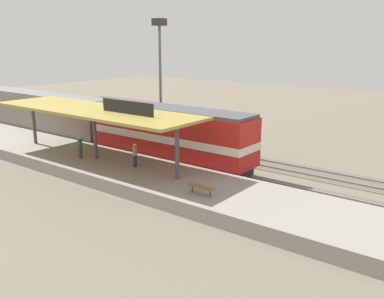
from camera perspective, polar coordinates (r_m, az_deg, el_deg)
ground_plane at (r=37.51m, az=-4.97°, el=-0.37°), size 120.00×120.00×0.00m
track_near at (r=36.11m, az=-7.12°, el=-0.97°), size 3.20×110.00×0.16m
track_far at (r=39.39m, az=-2.42°, el=0.44°), size 3.20×110.00×0.16m
platform at (r=33.03m, az=-12.74°, el=-1.93°), size 6.00×44.00×0.90m
station_canopy at (r=32.07m, az=-13.04°, el=5.06°), size 5.20×18.00×4.70m
platform_bench at (r=24.54m, az=1.23°, el=-5.13°), size 0.44×1.70×0.50m
locomotive at (r=33.22m, az=-2.92°, el=2.00°), size 2.93×14.43×4.44m
passenger_carriage_single at (r=46.79m, az=-20.00°, el=4.67°), size 2.90×20.00×4.24m
freight_car at (r=42.51m, az=-7.94°, el=4.03°), size 2.80×12.00×3.54m
light_mast at (r=43.56m, az=-4.36°, el=12.88°), size 1.10×1.10×11.70m
person_waiting at (r=33.04m, az=-14.86°, el=0.47°), size 0.34×0.34×1.71m
person_walking at (r=29.99m, az=-7.69°, el=-0.58°), size 0.34×0.34×1.71m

